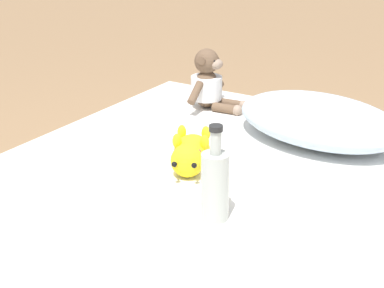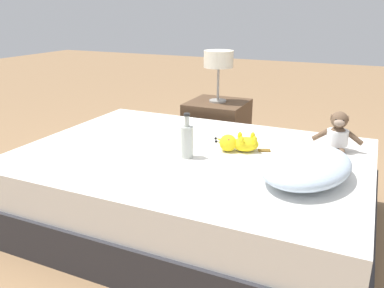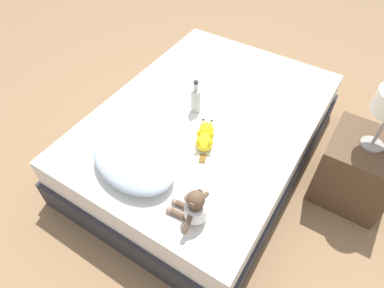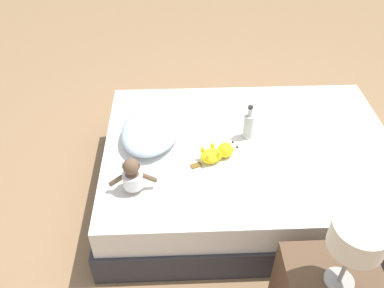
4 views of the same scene
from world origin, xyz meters
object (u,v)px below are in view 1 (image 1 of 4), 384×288
Objects in this scene: pillow at (319,120)px; plush_yellow_creature at (190,153)px; plush_monkey at (209,84)px; bed at (185,283)px; glass_bottle at (215,184)px.

pillow is 0.49m from plush_yellow_creature.
plush_monkey is at bearing 169.06° from pillow.
glass_bottle is at bearing 5.63° from bed.
bed is at bearing -174.37° from glass_bottle.
plush_monkey is 0.91× the size of plush_yellow_creature.
glass_bottle reaches higher than plush_yellow_creature.
plush_monkey is (-0.37, 0.75, 0.32)m from bed.
plush_monkey is at bearing 121.19° from glass_bottle.
pillow is at bearing 59.88° from plush_yellow_creature.
plush_yellow_creature reaches higher than bed.
plush_yellow_creature is at bearing -65.46° from plush_monkey.
bed is 0.73m from pillow.
pillow is 2.27× the size of plush_monkey.
glass_bottle reaches higher than bed.
bed is 0.34m from glass_bottle.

